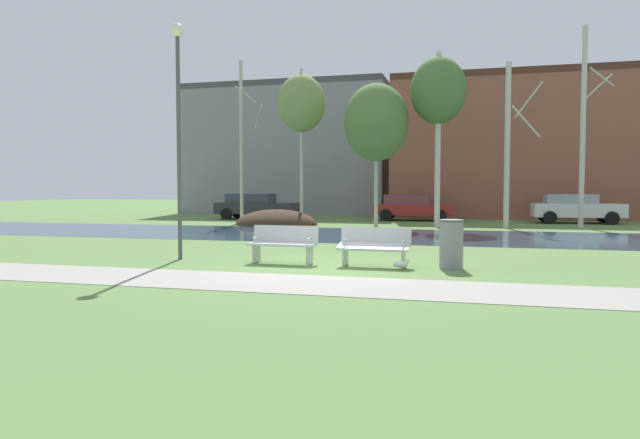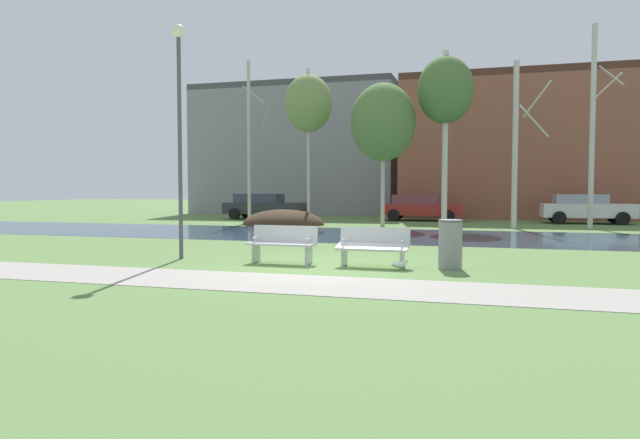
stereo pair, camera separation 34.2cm
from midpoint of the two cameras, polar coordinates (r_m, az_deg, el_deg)
ground_plane at (r=22.35m, az=7.61°, el=-1.40°), size 120.00×120.00×0.00m
paved_path_strip at (r=10.55m, az=-2.35°, el=-6.37°), size 60.00×2.06×0.01m
river_band at (r=21.36m, az=7.21°, el=-1.59°), size 80.00×6.92×0.01m
soil_mound at (r=27.56m, az=-3.31°, el=-0.53°), size 3.98×3.37×1.49m
bench_left at (r=13.37m, az=-3.02°, el=-2.35°), size 1.61×0.59×0.87m
bench_right at (r=12.83m, az=6.07°, el=-2.59°), size 1.61×0.59×0.87m
trash_bin at (r=12.70m, az=13.60°, el=-2.35°), size 0.53×0.53×1.07m
seagull at (r=12.37m, az=8.72°, el=-4.41°), size 0.39×0.14×0.24m
streetlamp at (r=14.64m, az=-13.17°, el=11.04°), size 0.32×0.32×5.72m
birch_far_left at (r=29.61m, az=-6.71°, el=7.79°), size 1.28×2.05×8.19m
birch_left at (r=27.80m, az=-0.81°, el=11.43°), size 2.27×2.27×7.43m
birch_center_left at (r=26.63m, az=6.67°, el=9.58°), size 2.95×2.95×6.54m
birch_center at (r=26.87m, az=12.76°, el=12.35°), size 2.50×2.50×7.89m
birch_center_right at (r=26.51m, az=19.33°, el=7.22°), size 1.56×2.75×7.25m
birch_right at (r=27.93m, az=25.88°, el=8.48°), size 1.32×2.29×8.84m
parked_van_nearest_dark at (r=32.72m, az=-5.35°, el=1.38°), size 4.59×2.08×1.44m
parked_sedan_second_red at (r=31.49m, az=10.25°, el=1.26°), size 4.36×2.19×1.42m
parked_hatch_third_white at (r=31.30m, az=25.20°, el=1.04°), size 4.30×2.04×1.46m
building_grey_warehouse at (r=41.05m, az=-1.81°, el=6.88°), size 14.13×6.66×8.90m
building_brick_low at (r=37.92m, az=22.51°, el=6.59°), size 17.81×8.41×8.41m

